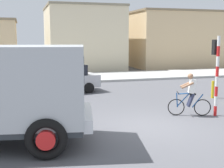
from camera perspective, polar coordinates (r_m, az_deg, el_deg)
ground_plane at (r=11.08m, az=6.94°, el=-7.88°), size 120.00×120.00×0.00m
sidewalk_far at (r=23.85m, az=-5.92°, el=1.21°), size 80.00×5.00×0.16m
cyclist at (r=12.75m, az=14.25°, el=-1.91°), size 1.64×0.71×1.72m
traffic_light_pole at (r=12.93m, az=18.77°, el=3.43°), size 0.24×0.43×3.20m
car_red_near at (r=17.80m, az=-8.97°, el=1.02°), size 4.25×2.42×1.60m
pedestrian_near_kerb at (r=18.70m, az=-19.52°, el=1.09°), size 0.34×0.22×1.62m
bollard_far at (r=16.87m, az=18.15°, el=-0.97°), size 0.14×0.14×0.90m
building_mid_block at (r=31.13m, az=-5.41°, el=8.47°), size 7.19×7.61×6.15m
building_corner_right at (r=34.41m, az=11.87°, el=8.10°), size 10.07×6.86×5.86m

